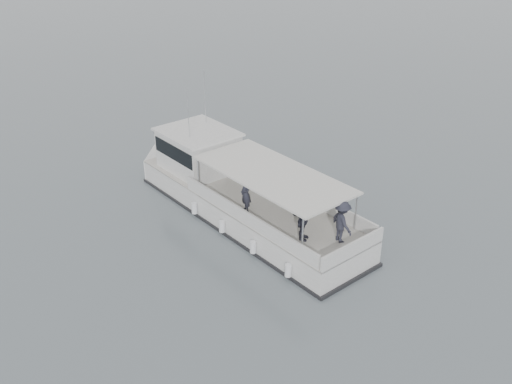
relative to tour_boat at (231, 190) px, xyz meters
The scene contains 2 objects.
ground 2.82m from the tour_boat, 55.49° to the right, with size 1400.00×1400.00×0.00m, color slate.
tour_boat is the anchor object (origin of this frame).
Camera 1 is at (14.24, -17.22, 13.94)m, focal length 40.00 mm.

